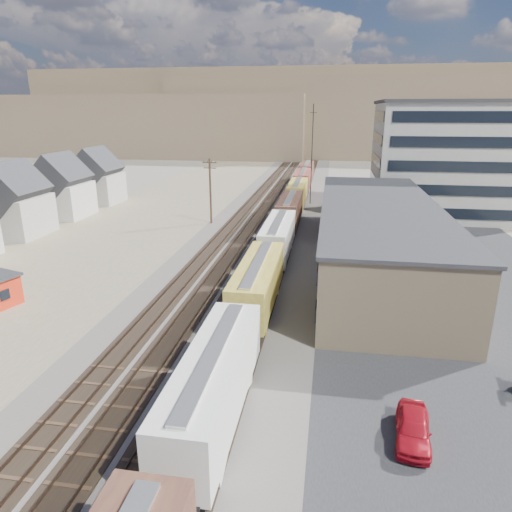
# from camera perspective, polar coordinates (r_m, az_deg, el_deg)

# --- Properties ---
(ground) EXTENTS (300.00, 300.00, 0.00)m
(ground) POSITION_cam_1_polar(r_m,az_deg,el_deg) (32.04, -9.85, -14.51)
(ground) COLOR #6B6356
(ground) RESTS_ON ground
(ballast_bed) EXTENTS (18.00, 200.00, 0.06)m
(ballast_bed) POSITION_cam_1_polar(r_m,az_deg,el_deg) (77.91, 1.99, 5.25)
(ballast_bed) COLOR #4C4742
(ballast_bed) RESTS_ON ground
(dirt_yard) EXTENTS (24.00, 180.00, 0.03)m
(dirt_yard) POSITION_cam_1_polar(r_m,az_deg,el_deg) (73.76, -14.68, 3.94)
(dirt_yard) COLOR #6E664C
(dirt_yard) RESTS_ON ground
(asphalt_lot) EXTENTS (26.00, 120.00, 0.04)m
(asphalt_lot) POSITION_cam_1_polar(r_m,az_deg,el_deg) (64.01, 20.11, 1.35)
(asphalt_lot) COLOR #232326
(asphalt_lot) RESTS_ON ground
(rail_tracks) EXTENTS (11.40, 200.00, 0.24)m
(rail_tracks) POSITION_cam_1_polar(r_m,az_deg,el_deg) (77.96, 1.58, 5.32)
(rail_tracks) COLOR black
(rail_tracks) RESTS_ON ground
(freight_train) EXTENTS (3.00, 119.74, 4.46)m
(freight_train) POSITION_cam_1_polar(r_m,az_deg,el_deg) (60.86, 3.58, 4.31)
(freight_train) COLOR black
(freight_train) RESTS_ON ground
(warehouse) EXTENTS (12.40, 40.40, 7.25)m
(warehouse) POSITION_cam_1_polar(r_m,az_deg,el_deg) (52.46, 14.90, 2.49)
(warehouse) COLOR tan
(warehouse) RESTS_ON ground
(office_tower) EXTENTS (22.60, 18.60, 18.45)m
(office_tower) POSITION_cam_1_polar(r_m,az_deg,el_deg) (82.85, 22.48, 11.17)
(office_tower) COLOR #9E998E
(office_tower) RESTS_ON ground
(utility_pole_north) EXTENTS (2.20, 0.32, 10.00)m
(utility_pole_north) POSITION_cam_1_polar(r_m,az_deg,el_deg) (70.77, -5.72, 8.24)
(utility_pole_north) COLOR #382619
(utility_pole_north) RESTS_ON ground
(radio_mast) EXTENTS (1.20, 0.16, 18.00)m
(radio_mast) POSITION_cam_1_polar(r_m,az_deg,el_deg) (85.87, 6.99, 12.45)
(radio_mast) COLOR black
(radio_mast) RESTS_ON ground
(hills_north) EXTENTS (265.00, 80.00, 32.00)m
(hills_north) POSITION_cam_1_polar(r_m,az_deg,el_deg) (193.61, 6.73, 16.87)
(hills_north) COLOR brown
(hills_north) RESTS_ON ground
(parked_car_red) EXTENTS (2.37, 4.67, 1.52)m
(parked_car_red) POSITION_cam_1_polar(r_m,az_deg,el_deg) (27.35, 19.04, -19.72)
(parked_car_red) COLOR #A70F1C
(parked_car_red) RESTS_ON ground
(parked_car_blue) EXTENTS (5.17, 5.73, 1.48)m
(parked_car_blue) POSITION_cam_1_polar(r_m,az_deg,el_deg) (69.16, 18.42, 3.32)
(parked_car_blue) COLOR navy
(parked_car_blue) RESTS_ON ground
(parked_car_far) EXTENTS (2.54, 4.26, 1.36)m
(parked_car_far) POSITION_cam_1_polar(r_m,az_deg,el_deg) (68.99, 23.10, 2.71)
(parked_car_far) COLOR silver
(parked_car_far) RESTS_ON ground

